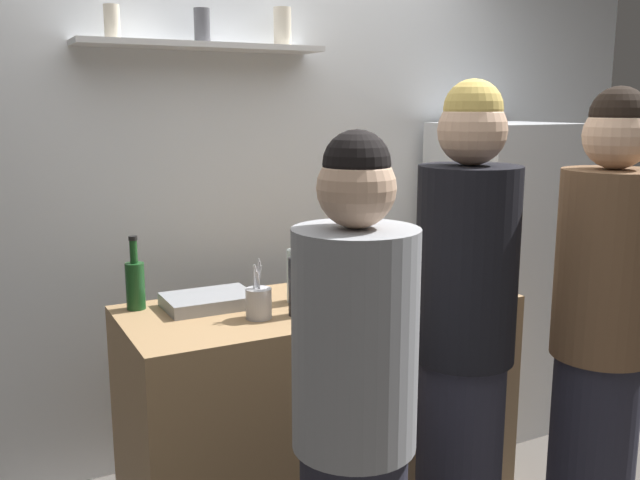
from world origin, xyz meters
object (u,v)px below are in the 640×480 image
Objects in this scene: baking_pan at (209,301)px; utensil_holder at (259,303)px; water_bottle_plastic at (298,274)px; person_grey_hoodie at (354,433)px; wine_bottle_dark_glass at (298,284)px; wine_bottle_green_glass at (135,283)px; refrigerator at (500,276)px; person_blonde at (463,344)px; person_brown_jacket at (600,342)px.

baking_pan is 0.26m from utensil_holder.
utensil_holder is 0.27m from water_bottle_plastic.
wine_bottle_dark_glass is at bearing -34.93° from person_grey_hoodie.
water_bottle_plastic is (0.60, -0.20, 0.01)m from wine_bottle_green_glass.
refrigerator is 0.90× the size of person_blonde.
person_blonde is (0.58, 0.25, 0.08)m from person_grey_hoodie.
person_blonde is (0.54, -0.51, -0.08)m from utensil_holder.
baking_pan is at bearing 164.84° from water_bottle_plastic.
refrigerator is 1.61m from utensil_holder.
wine_bottle_green_glass is at bearing -131.54° from person_blonde.
utensil_holder is (-1.54, -0.42, 0.17)m from refrigerator.
refrigerator is 1.67m from baking_pan.
baking_pan is 1.54× the size of utensil_holder.
person_blonde reaches higher than refrigerator.
refrigerator is at bearing 149.39° from person_brown_jacket.
refrigerator reaches higher than water_bottle_plastic.
refrigerator is 4.68× the size of baking_pan.
person_brown_jacket reaches higher than utensil_holder.
person_grey_hoodie is (-0.26, -0.90, -0.22)m from water_bottle_plastic.
baking_pan is at bearing 117.44° from utensil_holder.
utensil_holder is 0.79m from person_grey_hoodie.
utensil_holder reaches higher than baking_pan.
utensil_holder is at bearing -41.23° from wine_bottle_green_glass.
water_bottle_plastic is (0.22, 0.13, 0.06)m from utensil_holder.
wine_bottle_green_glass is 0.93× the size of wine_bottle_dark_glass.
wine_bottle_green_glass is 1.17m from person_grey_hoodie.
wine_bottle_green_glass reaches higher than utensil_holder.
wine_bottle_green_glass is at bearing 145.18° from wine_bottle_dark_glass.
wine_bottle_dark_glass is 0.79m from person_grey_hoodie.
water_bottle_plastic is (0.34, -0.09, 0.09)m from baking_pan.
water_bottle_plastic is at bearing -37.20° from person_grey_hoodie.
person_blonde is at bearing -42.65° from wine_bottle_green_glass.
person_grey_hoodie is (0.34, -1.10, -0.21)m from wine_bottle_green_glass.
wine_bottle_dark_glass is (0.26, -0.26, 0.10)m from baking_pan.
person_blonde is at bearing -50.60° from wine_bottle_dark_glass.
wine_bottle_dark_glass is at bearing -115.49° from water_bottle_plastic.
person_brown_jacket is at bearing -115.73° from refrigerator.
utensil_holder is 0.12× the size of person_blonde.
wine_bottle_dark_glass is 0.18m from water_bottle_plastic.
person_brown_jacket is (0.46, -0.18, -0.01)m from person_blonde.
refrigerator is 0.98× the size of person_grey_hoodie.
refrigerator is at bearing 2.87° from wine_bottle_green_glass.
refrigerator reaches higher than baking_pan.
wine_bottle_green_glass is (-1.91, -0.10, 0.22)m from refrigerator.
water_bottle_plastic is 0.15× the size of person_brown_jacket.
refrigerator is 1.49m from wine_bottle_dark_glass.
wine_bottle_green_glass is 1.13× the size of water_bottle_plastic.
person_grey_hoodie is 1.04m from person_brown_jacket.
person_blonde is at bearing -63.94° from water_bottle_plastic.
refrigerator is at bearing 134.34° from person_blonde.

